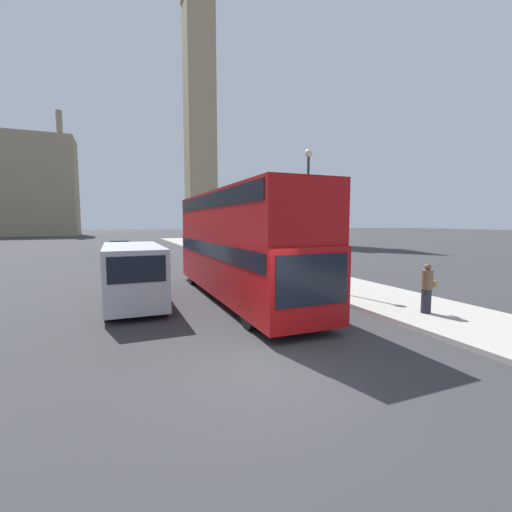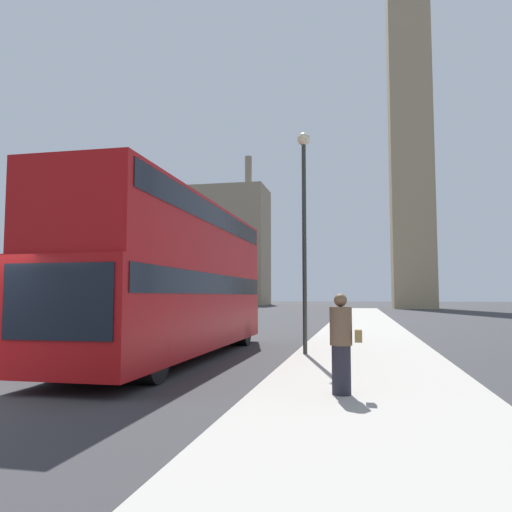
{
  "view_description": "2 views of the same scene",
  "coord_description": "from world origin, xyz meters",
  "px_view_note": "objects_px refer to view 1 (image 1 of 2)",
  "views": [
    {
      "loc": [
        -2.93,
        -6.2,
        3.14
      ],
      "look_at": [
        1.92,
        5.52,
        1.89
      ],
      "focal_mm": 24.0,
      "sensor_mm": 36.0,
      "label": 1
    },
    {
      "loc": [
        6.84,
        -6.49,
        1.76
      ],
      "look_at": [
        2.4,
        14.86,
        3.5
      ],
      "focal_mm": 35.0,
      "sensor_mm": 36.0,
      "label": 2
    }
  ],
  "objects_px": {
    "red_double_decker_bus": "(238,240)",
    "clock_tower": "(199,72)",
    "street_lamp": "(308,199)",
    "white_van": "(133,274)",
    "pedestrian": "(427,288)",
    "parked_sedan": "(120,249)"
  },
  "relations": [
    {
      "from": "white_van",
      "to": "parked_sedan",
      "type": "bearing_deg",
      "value": 90.59
    },
    {
      "from": "clock_tower",
      "to": "pedestrian",
      "type": "relative_size",
      "value": 39.81
    },
    {
      "from": "street_lamp",
      "to": "parked_sedan",
      "type": "relative_size",
      "value": 1.49
    },
    {
      "from": "pedestrian",
      "to": "parked_sedan",
      "type": "xyz_separation_m",
      "value": [
        -9.07,
        25.4,
        -0.3
      ]
    },
    {
      "from": "pedestrian",
      "to": "street_lamp",
      "type": "xyz_separation_m",
      "value": [
        -1.21,
        5.61,
        3.25
      ]
    },
    {
      "from": "clock_tower",
      "to": "red_double_decker_bus",
      "type": "relative_size",
      "value": 5.73
    },
    {
      "from": "red_double_decker_bus",
      "to": "pedestrian",
      "type": "relative_size",
      "value": 6.95
    },
    {
      "from": "white_van",
      "to": "street_lamp",
      "type": "relative_size",
      "value": 0.83
    },
    {
      "from": "street_lamp",
      "to": "parked_sedan",
      "type": "xyz_separation_m",
      "value": [
        -7.87,
        19.79,
        -3.55
      ]
    },
    {
      "from": "street_lamp",
      "to": "parked_sedan",
      "type": "distance_m",
      "value": 21.6
    },
    {
      "from": "street_lamp",
      "to": "white_van",
      "type": "bearing_deg",
      "value": -178.09
    },
    {
      "from": "pedestrian",
      "to": "white_van",
      "type": "bearing_deg",
      "value": 148.88
    },
    {
      "from": "red_double_decker_bus",
      "to": "street_lamp",
      "type": "xyz_separation_m",
      "value": [
        3.6,
        0.55,
        1.81
      ]
    },
    {
      "from": "red_double_decker_bus",
      "to": "clock_tower",
      "type": "bearing_deg",
      "value": 77.97
    },
    {
      "from": "clock_tower",
      "to": "street_lamp",
      "type": "xyz_separation_m",
      "value": [
        -8.83,
        -57.76,
        -29.33
      ]
    },
    {
      "from": "pedestrian",
      "to": "parked_sedan",
      "type": "height_order",
      "value": "pedestrian"
    },
    {
      "from": "white_van",
      "to": "parked_sedan",
      "type": "distance_m",
      "value": 20.06
    },
    {
      "from": "pedestrian",
      "to": "street_lamp",
      "type": "height_order",
      "value": "street_lamp"
    },
    {
      "from": "clock_tower",
      "to": "street_lamp",
      "type": "height_order",
      "value": "clock_tower"
    },
    {
      "from": "clock_tower",
      "to": "pedestrian",
      "type": "xyz_separation_m",
      "value": [
        -7.62,
        -63.37,
        -32.58
      ]
    },
    {
      "from": "clock_tower",
      "to": "pedestrian",
      "type": "bearing_deg",
      "value": -96.86
    },
    {
      "from": "red_double_decker_bus",
      "to": "white_van",
      "type": "xyz_separation_m",
      "value": [
        -4.06,
        0.3,
        -1.18
      ]
    }
  ]
}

